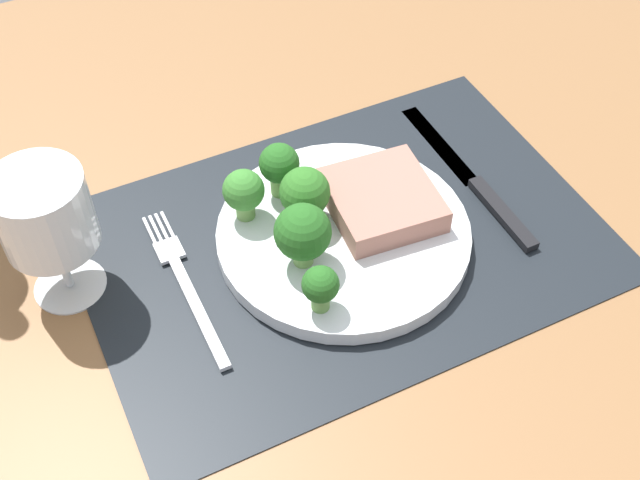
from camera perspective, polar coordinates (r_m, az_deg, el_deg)
The scene contains 12 objects.
ground_plane at distance 78.56cm, azimuth 1.60°, elevation -0.89°, with size 140.00×110.00×3.00cm, color brown.
placemat at distance 77.31cm, azimuth 1.63°, elevation -0.10°, with size 47.93×32.82×0.30cm, color black.
plate at distance 76.60cm, azimuth 1.64°, elevation 0.36°, with size 23.76×23.76×1.60cm, color silver.
steak at distance 76.99cm, azimuth 4.33°, elevation 2.80°, with size 9.53×9.99×2.55cm, color #9E6B5B.
broccoli_back_left at distance 68.06cm, azimuth 0.03°, elevation -3.24°, with size 3.22×3.22×4.70cm.
broccoli_front_edge at distance 76.99cm, azimuth -2.85°, elevation 5.19°, with size 3.84×3.84×5.70cm.
broccoli_center at distance 70.56cm, azimuth -1.21°, elevation 0.49°, with size 5.09×5.09×6.48cm.
broccoli_near_steak at distance 75.20cm, azimuth -5.34°, elevation 3.36°, with size 3.90×3.90×5.32cm.
broccoli_near_fork at distance 74.30cm, azimuth -1.07°, elevation 3.30°, with size 4.70×4.70×5.95cm.
fork at distance 74.53cm, azimuth -9.37°, elevation -3.02°, with size 2.40×19.20×0.50cm.
knife at distance 83.33cm, azimuth 10.88°, elevation 3.82°, with size 1.80×23.00×0.80cm.
wine_glass at distance 70.82cm, azimuth -18.56°, elevation 1.42°, with size 7.98×7.98×13.32cm.
Camera 1 is at (-24.20, -44.69, 58.41)cm, focal length 45.94 mm.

